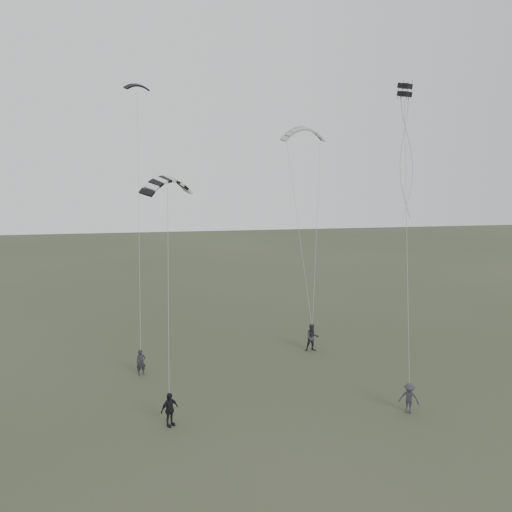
{
  "coord_description": "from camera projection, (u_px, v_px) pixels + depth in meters",
  "views": [
    {
      "loc": [
        -3.16,
        -23.99,
        12.34
      ],
      "look_at": [
        1.51,
        5.6,
        6.85
      ],
      "focal_mm": 35.0,
      "sensor_mm": 36.0,
      "label": 1
    }
  ],
  "objects": [
    {
      "name": "flyer_far",
      "position": [
        409.0,
        398.0,
        25.06
      ],
      "size": [
        1.17,
        1.01,
        1.57
      ],
      "primitive_type": "imported",
      "rotation": [
        0.0,
        0.0,
        -0.52
      ],
      "color": "#2D2D33",
      "rests_on": "ground"
    },
    {
      "name": "flyer_center",
      "position": [
        169.0,
        410.0,
        23.78
      ],
      "size": [
        1.02,
        0.93,
        1.68
      ],
      "primitive_type": "imported",
      "rotation": [
        0.0,
        0.0,
        0.68
      ],
      "color": "black",
      "rests_on": "ground"
    },
    {
      "name": "kite_dark_small",
      "position": [
        137.0,
        85.0,
        33.18
      ],
      "size": [
        1.78,
        1.26,
        0.67
      ],
      "primitive_type": null,
      "rotation": [
        0.36,
        0.0,
        0.41
      ],
      "color": "black",
      "rests_on": "flyer_left"
    },
    {
      "name": "ground",
      "position": [
        244.0,
        405.0,
        26.02
      ],
      "size": [
        140.0,
        140.0,
        0.0
      ],
      "primitive_type": "plane",
      "color": "#333D27",
      "rests_on": "ground"
    },
    {
      "name": "kite_box",
      "position": [
        405.0,
        90.0,
        28.57
      ],
      "size": [
        0.94,
        0.96,
        0.79
      ],
      "primitive_type": null,
      "rotation": [
        0.13,
        0.0,
        0.66
      ],
      "color": "black",
      "rests_on": "flyer_far"
    },
    {
      "name": "flyer_left",
      "position": [
        141.0,
        362.0,
        29.62
      ],
      "size": [
        0.63,
        0.48,
        1.56
      ],
      "primitive_type": "imported",
      "rotation": [
        0.0,
        0.0,
        0.21
      ],
      "color": "#232328",
      "rests_on": "ground"
    },
    {
      "name": "kite_striped",
      "position": [
        167.0,
        179.0,
        27.95
      ],
      "size": [
        3.24,
        3.16,
        1.48
      ],
      "primitive_type": null,
      "rotation": [
        0.31,
        0.0,
        0.76
      ],
      "color": "black",
      "rests_on": "flyer_center"
    },
    {
      "name": "flyer_right",
      "position": [
        312.0,
        338.0,
        33.42
      ],
      "size": [
        0.9,
        0.71,
        1.85
      ],
      "primitive_type": "imported",
      "rotation": [
        0.0,
        0.0,
        0.01
      ],
      "color": "#28282E",
      "rests_on": "ground"
    },
    {
      "name": "kite_pale_large",
      "position": [
        304.0,
        129.0,
        40.34
      ],
      "size": [
        3.8,
        1.66,
        1.69
      ],
      "primitive_type": null,
      "rotation": [
        0.25,
        0.0,
        0.13
      ],
      "color": "#A2A5A7",
      "rests_on": "flyer_right"
    }
  ]
}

